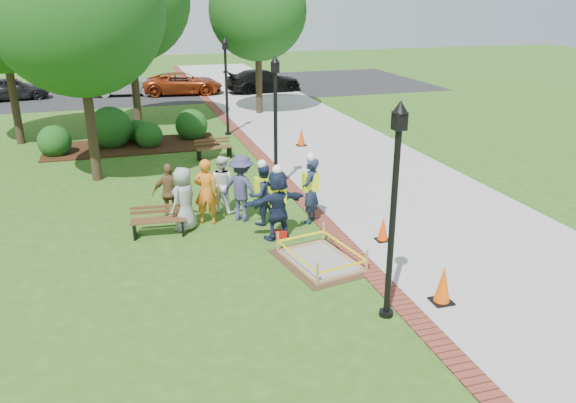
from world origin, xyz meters
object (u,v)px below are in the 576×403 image
object	(u,v)px
bench_near	(159,227)
hivis_worker_c	(262,192)
lamp_near	(394,198)
hivis_worker_b	(310,189)
cone_front	(443,286)
hivis_worker_a	(277,203)
wet_concrete_pad	(321,253)

from	to	relation	value
bench_near	hivis_worker_c	size ratio (longest dim) A/B	0.80
lamp_near	hivis_worker_b	size ratio (longest dim) A/B	2.14
cone_front	lamp_near	xyz separation A→B (m)	(-1.30, -0.10, 2.08)
bench_near	hivis_worker_c	xyz separation A→B (m)	(2.82, -0.01, 0.67)
hivis_worker_a	hivis_worker_b	xyz separation A→B (m)	(1.16, 0.80, 0.00)
bench_near	wet_concrete_pad	bearing A→B (deg)	-37.80
bench_near	hivis_worker_b	world-z (taller)	hivis_worker_b
wet_concrete_pad	lamp_near	world-z (taller)	lamp_near
lamp_near	hivis_worker_b	world-z (taller)	lamp_near
wet_concrete_pad	hivis_worker_c	distance (m)	2.89
wet_concrete_pad	cone_front	world-z (taller)	cone_front
wet_concrete_pad	cone_front	xyz separation A→B (m)	(1.74, -2.49, 0.17)
bench_near	hivis_worker_b	bearing A→B (deg)	-3.90
bench_near	lamp_near	bearing A→B (deg)	-53.37
hivis_worker_a	wet_concrete_pad	bearing A→B (deg)	-70.65
bench_near	cone_front	size ratio (longest dim) A/B	1.76
hivis_worker_b	hivis_worker_c	size ratio (longest dim) A/B	1.09
wet_concrete_pad	lamp_near	xyz separation A→B (m)	(0.44, -2.59, 2.25)
lamp_near	hivis_worker_b	distance (m)	5.26
bench_near	hivis_worker_c	bearing A→B (deg)	-0.19
wet_concrete_pad	cone_front	distance (m)	3.04
bench_near	cone_front	distance (m)	7.41
bench_near	hivis_worker_b	xyz separation A→B (m)	(4.10, -0.28, 0.74)
cone_front	hivis_worker_c	size ratio (longest dim) A/B	0.45
bench_near	hivis_worker_a	xyz separation A→B (m)	(2.94, -1.07, 0.73)
bench_near	hivis_worker_a	world-z (taller)	hivis_worker_a
wet_concrete_pad	lamp_near	size ratio (longest dim) A/B	0.60
wet_concrete_pad	cone_front	bearing A→B (deg)	-55.08
lamp_near	bench_near	bearing A→B (deg)	126.63
lamp_near	cone_front	bearing A→B (deg)	4.48
lamp_near	hivis_worker_c	bearing A→B (deg)	102.10
hivis_worker_a	hivis_worker_c	bearing A→B (deg)	96.52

